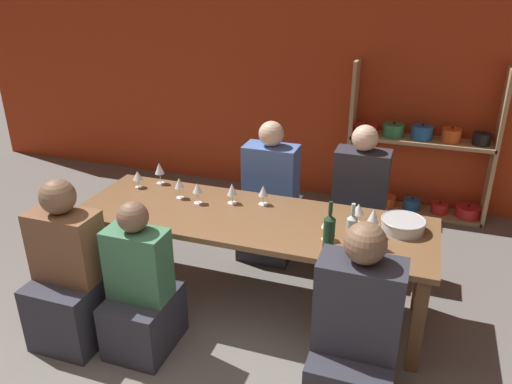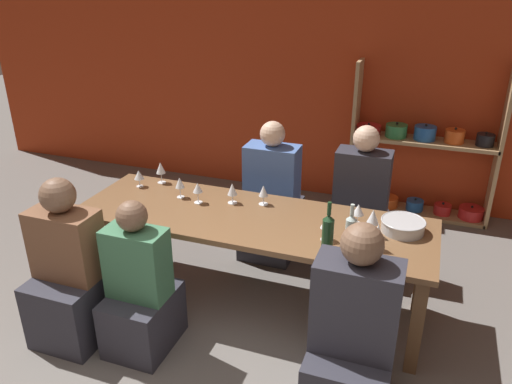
{
  "view_description": "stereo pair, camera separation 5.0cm",
  "coord_description": "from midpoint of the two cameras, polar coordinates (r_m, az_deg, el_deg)",
  "views": [
    {
      "loc": [
        1.04,
        -1.4,
        2.34
      ],
      "look_at": [
        -0.03,
        1.7,
        0.88
      ],
      "focal_mm": 35.0,
      "sensor_mm": 36.0,
      "label": 1
    },
    {
      "loc": [
        1.09,
        -1.38,
        2.34
      ],
      "look_at": [
        -0.03,
        1.7,
        0.88
      ],
      "focal_mm": 35.0,
      "sensor_mm": 36.0,
      "label": 2
    }
  ],
  "objects": [
    {
      "name": "person_near_b",
      "position": [
        2.95,
        11.42,
        -16.94
      ],
      "size": [
        0.46,
        0.57,
        1.2
      ],
      "color": "#2D2D38",
      "rests_on": "ground_plane"
    },
    {
      "name": "dining_table",
      "position": [
        3.6,
        -0.14,
        -4.0
      ],
      "size": [
        2.57,
        0.83,
        0.73
      ],
      "color": "brown",
      "rests_on": "ground_plane"
    },
    {
      "name": "wine_glass_red_c",
      "position": [
        3.34,
        13.64,
        -2.83
      ],
      "size": [
        0.08,
        0.08,
        0.19
      ],
      "color": "white",
      "rests_on": "dining_table"
    },
    {
      "name": "mixing_bowl",
      "position": [
        3.49,
        16.84,
        -3.67
      ],
      "size": [
        0.3,
        0.3,
        0.08
      ],
      "color": "#B7BABC",
      "rests_on": "dining_table"
    },
    {
      "name": "wine_glass_white_a",
      "position": [
        3.24,
        8.47,
        -3.57
      ],
      "size": [
        0.08,
        0.08,
        0.17
      ],
      "color": "white",
      "rests_on": "dining_table"
    },
    {
      "name": "wall_back_red",
      "position": [
        5.42,
        8.48,
        13.19
      ],
      "size": [
        8.8,
        0.06,
        2.7
      ],
      "color": "#B23819",
      "rests_on": "ground_plane"
    },
    {
      "name": "wine_glass_red_d",
      "position": [
        3.2,
        14.21,
        -4.48
      ],
      "size": [
        0.07,
        0.07,
        0.18
      ],
      "color": "white",
      "rests_on": "dining_table"
    },
    {
      "name": "person_near_c",
      "position": [
        3.63,
        -19.83,
        -9.52
      ],
      "size": [
        0.45,
        0.56,
        1.17
      ],
      "color": "#2D2D38",
      "rests_on": "ground_plane"
    },
    {
      "name": "wine_bottle_dark",
      "position": [
        3.2,
        11.2,
        -4.25
      ],
      "size": [
        0.07,
        0.07,
        0.29
      ],
      "color": "#B2C6C1",
      "rests_on": "dining_table"
    },
    {
      "name": "person_far_a",
      "position": [
        4.4,
        2.12,
        -1.7
      ],
      "size": [
        0.45,
        0.57,
        1.21
      ],
      "rotation": [
        0.0,
        0.0,
        3.14
      ],
      "color": "#2D2D38",
      "rests_on": "ground_plane"
    },
    {
      "name": "wine_glass_red_e",
      "position": [
        3.86,
        -8.34,
        0.99
      ],
      "size": [
        0.07,
        0.07,
        0.16
      ],
      "color": "white",
      "rests_on": "dining_table"
    },
    {
      "name": "wine_glass_red_g",
      "position": [
        4.12,
        -12.9,
        1.88
      ],
      "size": [
        0.08,
        0.08,
        0.14
      ],
      "color": "white",
      "rests_on": "dining_table"
    },
    {
      "name": "wine_glass_red_a",
      "position": [
        3.75,
        -6.3,
        0.41
      ],
      "size": [
        0.07,
        0.07,
        0.16
      ],
      "color": "white",
      "rests_on": "dining_table"
    },
    {
      "name": "wine_glass_red_f",
      "position": [
        3.73,
        -2.34,
        0.25
      ],
      "size": [
        0.07,
        0.07,
        0.16
      ],
      "color": "white",
      "rests_on": "dining_table"
    },
    {
      "name": "wine_glass_red_b",
      "position": [
        4.15,
        -10.5,
        2.67
      ],
      "size": [
        0.08,
        0.08,
        0.18
      ],
      "color": "white",
      "rests_on": "dining_table"
    },
    {
      "name": "wine_glass_empty_a",
      "position": [
        3.7,
        1.24,
        0.07
      ],
      "size": [
        0.07,
        0.07,
        0.15
      ],
      "color": "white",
      "rests_on": "dining_table"
    },
    {
      "name": "person_far_b",
      "position": [
        4.25,
        12.01,
        -2.91
      ],
      "size": [
        0.43,
        0.54,
        1.25
      ],
      "rotation": [
        0.0,
        0.0,
        3.14
      ],
      "color": "#2D2D38",
      "rests_on": "ground_plane"
    },
    {
      "name": "shelf_unit",
      "position": [
        5.32,
        18.45,
        3.16
      ],
      "size": [
        1.41,
        0.3,
        1.54
      ],
      "color": "tan",
      "rests_on": "ground_plane"
    },
    {
      "name": "person_near_a",
      "position": [
        3.42,
        -12.61,
        -11.52
      ],
      "size": [
        0.39,
        0.49,
        1.07
      ],
      "color": "#2D2D38",
      "rests_on": "ground_plane"
    },
    {
      "name": "wine_bottle_green",
      "position": [
        3.1,
        8.66,
        -4.61
      ],
      "size": [
        0.07,
        0.07,
        0.34
      ],
      "color": "#19381E",
      "rests_on": "dining_table"
    },
    {
      "name": "wine_glass_empty_b",
      "position": [
        3.5,
        12.02,
        -2.01
      ],
      "size": [
        0.08,
        0.08,
        0.15
      ],
      "color": "white",
      "rests_on": "dining_table"
    }
  ]
}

